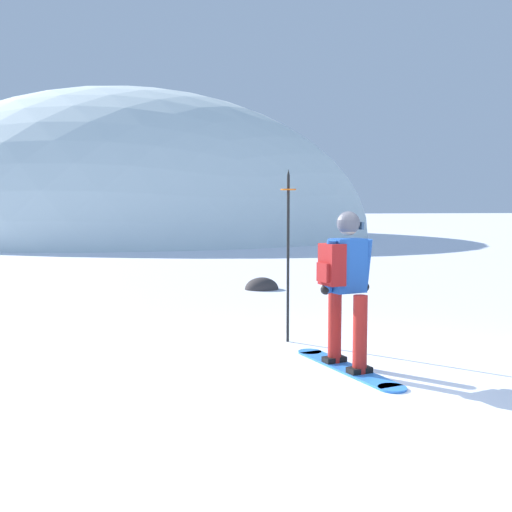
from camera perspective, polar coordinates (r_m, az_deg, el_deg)
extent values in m
plane|color=white|center=(5.75, 8.63, -13.06)|extent=(300.00, 300.00, 0.00)
ellipsoid|color=white|center=(36.46, -11.83, 1.89)|extent=(28.65, 25.78, 17.28)
cube|color=blue|center=(6.55, 8.79, -10.74)|extent=(0.56, 1.58, 0.02)
cylinder|color=blue|center=(7.18, 5.25, -9.31)|extent=(0.28, 0.28, 0.02)
cylinder|color=blue|center=(5.94, 13.12, -12.42)|extent=(0.28, 0.28, 0.02)
cube|color=black|center=(6.73, 7.63, -9.93)|extent=(0.27, 0.18, 0.06)
cube|color=black|center=(6.35, 10.04, -10.86)|extent=(0.27, 0.18, 0.06)
cylinder|color=maroon|center=(6.64, 7.67, -6.76)|extent=(0.15, 0.15, 0.82)
cylinder|color=maroon|center=(6.25, 10.09, -7.51)|extent=(0.15, 0.15, 0.82)
cube|color=#1E4C9E|center=(6.34, 8.92, -0.92)|extent=(0.39, 0.28, 0.58)
cylinder|color=#1E4C9E|center=(6.21, 7.17, -1.01)|extent=(0.13, 0.19, 0.57)
cylinder|color=#1E4C9E|center=(6.47, 10.60, -0.83)|extent=(0.13, 0.19, 0.57)
sphere|color=black|center=(6.27, 6.79, -3.26)|extent=(0.11, 0.11, 0.11)
sphere|color=black|center=(6.55, 10.50, -2.97)|extent=(0.11, 0.11, 0.11)
cube|color=maroon|center=(6.23, 7.40, -0.82)|extent=(0.23, 0.31, 0.44)
cube|color=maroon|center=(6.18, 6.61, -1.60)|extent=(0.09, 0.21, 0.20)
sphere|color=tan|center=(6.31, 8.97, 2.92)|extent=(0.21, 0.21, 0.21)
sphere|color=#4C4C56|center=(6.31, 8.97, 3.19)|extent=(0.25, 0.25, 0.25)
cube|color=navy|center=(6.39, 9.93, 2.93)|extent=(0.06, 0.17, 0.08)
cylinder|color=black|center=(7.59, 3.14, -0.34)|extent=(0.04, 0.04, 2.16)
cylinder|color=orange|center=(7.57, 3.17, 6.48)|extent=(0.20, 0.20, 0.02)
cone|color=black|center=(7.58, 3.18, 8.14)|extent=(0.04, 0.04, 0.08)
ellipsoid|color=#383333|center=(12.59, 0.56, -3.26)|extent=(0.74, 0.62, 0.51)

